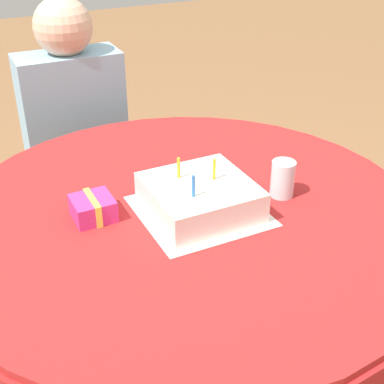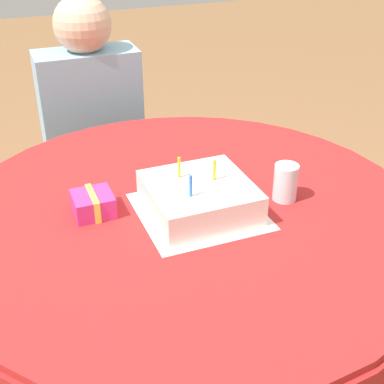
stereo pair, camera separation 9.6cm
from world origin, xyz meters
TOP-DOWN VIEW (x-y plane):
  - dining_table at (0.00, 0.00)m, footprint 1.27×1.27m
  - chair at (-0.06, 0.95)m, footprint 0.40×0.40m
  - person at (-0.06, 0.87)m, footprint 0.39×0.30m
  - napkin at (0.02, -0.03)m, footprint 0.31×0.31m
  - birthday_cake at (0.02, -0.03)m, footprint 0.26×0.26m
  - drinking_glass at (0.26, -0.06)m, footprint 0.06×0.06m
  - gift_box at (-0.23, 0.06)m, footprint 0.10×0.11m

SIDE VIEW (x-z plane):
  - chair at x=-0.06m, z-range 0.04..0.89m
  - dining_table at x=0.00m, z-range 0.27..0.99m
  - person at x=-0.06m, z-range 0.12..1.23m
  - napkin at x=0.02m, z-range 0.71..0.72m
  - gift_box at x=-0.23m, z-range 0.71..0.77m
  - birthday_cake at x=0.02m, z-range 0.69..0.82m
  - drinking_glass at x=0.26m, z-range 0.71..0.81m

